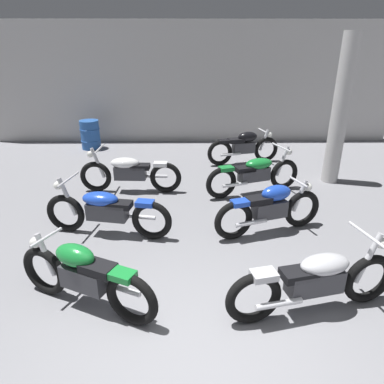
{
  "coord_description": "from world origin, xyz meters",
  "views": [
    {
      "loc": [
        -0.07,
        -2.41,
        2.99
      ],
      "look_at": [
        0.0,
        3.3,
        0.55
      ],
      "focal_mm": 32.92,
      "sensor_mm": 36.0,
      "label": 1
    }
  ],
  "objects_px": {
    "motorcycle_right_row_1": "(270,208)",
    "motorcycle_right_row_2": "(255,173)",
    "motorcycle_right_row_0": "(316,280)",
    "motorcycle_left_row_0": "(84,275)",
    "oil_drum": "(90,135)",
    "motorcycle_left_row_1": "(106,210)",
    "motorcycle_right_row_3": "(244,147)",
    "motorcycle_left_row_2": "(130,172)",
    "support_pillar": "(340,112)"
  },
  "relations": [
    {
      "from": "motorcycle_right_row_1",
      "to": "motorcycle_right_row_2",
      "type": "xyz_separation_m",
      "value": [
        0.04,
        1.68,
        -0.01
      ]
    },
    {
      "from": "motorcycle_right_row_2",
      "to": "motorcycle_right_row_0",
      "type": "bearing_deg",
      "value": -88.8
    },
    {
      "from": "motorcycle_left_row_0",
      "to": "motorcycle_right_row_0",
      "type": "xyz_separation_m",
      "value": [
        2.71,
        -0.11,
        -0.01
      ]
    },
    {
      "from": "motorcycle_left_row_0",
      "to": "motorcycle_right_row_1",
      "type": "relative_size",
      "value": 0.96
    },
    {
      "from": "oil_drum",
      "to": "motorcycle_right_row_1",
      "type": "bearing_deg",
      "value": -50.36
    },
    {
      "from": "motorcycle_left_row_1",
      "to": "motorcycle_right_row_2",
      "type": "relative_size",
      "value": 1.03
    },
    {
      "from": "motorcycle_right_row_0",
      "to": "motorcycle_right_row_2",
      "type": "relative_size",
      "value": 1.03
    },
    {
      "from": "motorcycle_right_row_0",
      "to": "motorcycle_right_row_3",
      "type": "xyz_separation_m",
      "value": [
        -0.0,
        5.6,
        0.01
      ]
    },
    {
      "from": "motorcycle_left_row_2",
      "to": "oil_drum",
      "type": "relative_size",
      "value": 2.56
    },
    {
      "from": "motorcycle_right_row_1",
      "to": "support_pillar",
      "type": "bearing_deg",
      "value": 50.91
    },
    {
      "from": "motorcycle_left_row_2",
      "to": "oil_drum",
      "type": "xyz_separation_m",
      "value": [
        -1.69,
        3.38,
        -0.03
      ]
    },
    {
      "from": "motorcycle_left_row_2",
      "to": "motorcycle_right_row_3",
      "type": "distance_m",
      "value": 3.31
    },
    {
      "from": "motorcycle_left_row_0",
      "to": "oil_drum",
      "type": "xyz_separation_m",
      "value": [
        -1.69,
        6.97,
        -0.03
      ]
    },
    {
      "from": "motorcycle_left_row_0",
      "to": "motorcycle_right_row_3",
      "type": "relative_size",
      "value": 0.94
    },
    {
      "from": "motorcycle_left_row_1",
      "to": "motorcycle_right_row_2",
      "type": "bearing_deg",
      "value": 32.23
    },
    {
      "from": "motorcycle_right_row_1",
      "to": "motorcycle_left_row_2",
      "type": "bearing_deg",
      "value": 145.35
    },
    {
      "from": "motorcycle_left_row_0",
      "to": "support_pillar",
      "type": "bearing_deg",
      "value": 42.7
    },
    {
      "from": "motorcycle_right_row_1",
      "to": "motorcycle_right_row_2",
      "type": "relative_size",
      "value": 0.91
    },
    {
      "from": "motorcycle_left_row_1",
      "to": "motorcycle_left_row_2",
      "type": "xyz_separation_m",
      "value": [
        0.1,
        1.84,
        0.0
      ]
    },
    {
      "from": "support_pillar",
      "to": "motorcycle_right_row_2",
      "type": "height_order",
      "value": "support_pillar"
    },
    {
      "from": "motorcycle_left_row_2",
      "to": "motorcycle_left_row_0",
      "type": "bearing_deg",
      "value": -89.97
    },
    {
      "from": "motorcycle_right_row_0",
      "to": "motorcycle_left_row_0",
      "type": "bearing_deg",
      "value": 177.63
    },
    {
      "from": "motorcycle_right_row_2",
      "to": "support_pillar",
      "type": "bearing_deg",
      "value": 20.37
    },
    {
      "from": "motorcycle_right_row_1",
      "to": "motorcycle_right_row_2",
      "type": "distance_m",
      "value": 1.68
    },
    {
      "from": "motorcycle_left_row_0",
      "to": "oil_drum",
      "type": "relative_size",
      "value": 2.15
    },
    {
      "from": "motorcycle_left_row_0",
      "to": "motorcycle_right_row_1",
      "type": "xyz_separation_m",
      "value": [
        2.59,
        1.8,
        0.0
      ]
    },
    {
      "from": "motorcycle_left_row_1",
      "to": "motorcycle_right_row_0",
      "type": "bearing_deg",
      "value": -33.5
    },
    {
      "from": "motorcycle_left_row_2",
      "to": "motorcycle_right_row_1",
      "type": "xyz_separation_m",
      "value": [
        2.6,
        -1.79,
        0.01
      ]
    },
    {
      "from": "motorcycle_right_row_3",
      "to": "oil_drum",
      "type": "relative_size",
      "value": 2.28
    },
    {
      "from": "oil_drum",
      "to": "motorcycle_right_row_2",
      "type": "bearing_deg",
      "value": -38.93
    },
    {
      "from": "support_pillar",
      "to": "oil_drum",
      "type": "relative_size",
      "value": 3.76
    },
    {
      "from": "motorcycle_right_row_0",
      "to": "oil_drum",
      "type": "bearing_deg",
      "value": 121.85
    },
    {
      "from": "motorcycle_right_row_0",
      "to": "motorcycle_left_row_2",
      "type": "bearing_deg",
      "value": 126.21
    },
    {
      "from": "support_pillar",
      "to": "motorcycle_right_row_1",
      "type": "relative_size",
      "value": 1.68
    },
    {
      "from": "motorcycle_right_row_0",
      "to": "oil_drum",
      "type": "relative_size",
      "value": 2.52
    },
    {
      "from": "oil_drum",
      "to": "motorcycle_left_row_1",
      "type": "bearing_deg",
      "value": -73.09
    },
    {
      "from": "motorcycle_right_row_3",
      "to": "support_pillar",
      "type": "bearing_deg",
      "value": -35.6
    },
    {
      "from": "motorcycle_left_row_0",
      "to": "motorcycle_right_row_1",
      "type": "height_order",
      "value": "same"
    },
    {
      "from": "support_pillar",
      "to": "motorcycle_right_row_1",
      "type": "distance_m",
      "value": 3.28
    },
    {
      "from": "support_pillar",
      "to": "oil_drum",
      "type": "bearing_deg",
      "value": 155.85
    },
    {
      "from": "motorcycle_right_row_3",
      "to": "motorcycle_right_row_0",
      "type": "bearing_deg",
      "value": -89.99
    },
    {
      "from": "motorcycle_left_row_0",
      "to": "motorcycle_right_row_3",
      "type": "xyz_separation_m",
      "value": [
        2.71,
        5.49,
        0.0
      ]
    },
    {
      "from": "motorcycle_left_row_2",
      "to": "motorcycle_right_row_3",
      "type": "xyz_separation_m",
      "value": [
        2.71,
        1.89,
        0.01
      ]
    },
    {
      "from": "motorcycle_left_row_2",
      "to": "motorcycle_right_row_1",
      "type": "relative_size",
      "value": 1.14
    },
    {
      "from": "motorcycle_right_row_2",
      "to": "motorcycle_right_row_3",
      "type": "bearing_deg",
      "value": 87.89
    },
    {
      "from": "motorcycle_left_row_1",
      "to": "oil_drum",
      "type": "height_order",
      "value": "motorcycle_left_row_1"
    },
    {
      "from": "motorcycle_left_row_2",
      "to": "motorcycle_right_row_2",
      "type": "distance_m",
      "value": 2.64
    },
    {
      "from": "motorcycle_left_row_1",
      "to": "motorcycle_right_row_2",
      "type": "distance_m",
      "value": 3.24
    },
    {
      "from": "motorcycle_left_row_2",
      "to": "motorcycle_right_row_2",
      "type": "bearing_deg",
      "value": -2.49
    },
    {
      "from": "motorcycle_left_row_1",
      "to": "motorcycle_right_row_3",
      "type": "distance_m",
      "value": 4.68
    }
  ]
}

